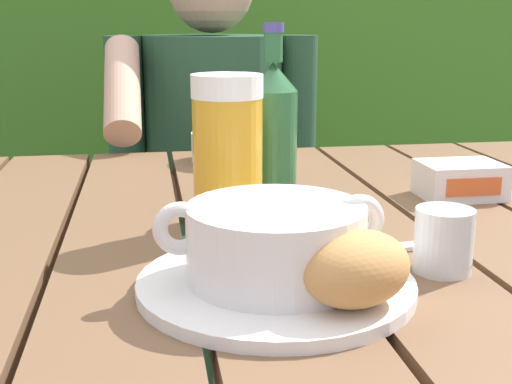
{
  "coord_description": "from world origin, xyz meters",
  "views": [
    {
      "loc": [
        -0.11,
        -0.79,
        1.01
      ],
      "look_at": [
        -0.0,
        -0.11,
        0.83
      ],
      "focal_mm": 47.21,
      "sensor_mm": 36.0,
      "label": 1
    }
  ],
  "objects_px": {
    "serving_plate": "(271,284)",
    "table_knife": "(368,250)",
    "chair_near_diner": "(209,223)",
    "diner_bowl": "(235,147)",
    "water_glass_small": "(444,240)",
    "beer_glass": "(228,154)",
    "bread_roll": "(356,269)",
    "butter_tub": "(460,180)",
    "person_eating": "(214,158)",
    "soup_bowl": "(271,241)",
    "beer_bottle": "(273,136)"
  },
  "relations": [
    {
      "from": "water_glass_small",
      "to": "diner_bowl",
      "type": "relative_size",
      "value": 0.42
    },
    {
      "from": "beer_glass",
      "to": "water_glass_small",
      "type": "xyz_separation_m",
      "value": [
        0.2,
        -0.17,
        -0.06
      ]
    },
    {
      "from": "water_glass_small",
      "to": "beer_glass",
      "type": "bearing_deg",
      "value": 138.99
    },
    {
      "from": "serving_plate",
      "to": "beer_bottle",
      "type": "distance_m",
      "value": 0.28
    },
    {
      "from": "person_eating",
      "to": "bread_roll",
      "type": "bearing_deg",
      "value": -88.99
    },
    {
      "from": "serving_plate",
      "to": "bread_roll",
      "type": "height_order",
      "value": "bread_roll"
    },
    {
      "from": "chair_near_diner",
      "to": "water_glass_small",
      "type": "relative_size",
      "value": 14.59
    },
    {
      "from": "serving_plate",
      "to": "water_glass_small",
      "type": "height_order",
      "value": "water_glass_small"
    },
    {
      "from": "serving_plate",
      "to": "beer_glass",
      "type": "relative_size",
      "value": 1.4
    },
    {
      "from": "serving_plate",
      "to": "beer_glass",
      "type": "bearing_deg",
      "value": 94.92
    },
    {
      "from": "chair_near_diner",
      "to": "diner_bowl",
      "type": "height_order",
      "value": "chair_near_diner"
    },
    {
      "from": "chair_near_diner",
      "to": "butter_tub",
      "type": "distance_m",
      "value": 0.94
    },
    {
      "from": "chair_near_diner",
      "to": "beer_glass",
      "type": "distance_m",
      "value": 1.02
    },
    {
      "from": "chair_near_diner",
      "to": "water_glass_small",
      "type": "xyz_separation_m",
      "value": [
        0.13,
        -1.12,
        0.31
      ]
    },
    {
      "from": "chair_near_diner",
      "to": "table_knife",
      "type": "distance_m",
      "value": 1.1
    },
    {
      "from": "beer_glass",
      "to": "table_knife",
      "type": "bearing_deg",
      "value": -37.76
    },
    {
      "from": "butter_tub",
      "to": "diner_bowl",
      "type": "relative_size",
      "value": 0.73
    },
    {
      "from": "soup_bowl",
      "to": "beer_bottle",
      "type": "bearing_deg",
      "value": 79.06
    },
    {
      "from": "beer_glass",
      "to": "table_knife",
      "type": "distance_m",
      "value": 0.2
    },
    {
      "from": "serving_plate",
      "to": "person_eating",
      "type": "bearing_deg",
      "value": 87.44
    },
    {
      "from": "person_eating",
      "to": "soup_bowl",
      "type": "relative_size",
      "value": 5.49
    },
    {
      "from": "person_eating",
      "to": "bread_roll",
      "type": "xyz_separation_m",
      "value": [
        0.02,
        -1.01,
        0.11
      ]
    },
    {
      "from": "bread_roll",
      "to": "table_knife",
      "type": "distance_m",
      "value": 0.17
    },
    {
      "from": "serving_plate",
      "to": "water_glass_small",
      "type": "bearing_deg",
      "value": 6.65
    },
    {
      "from": "butter_tub",
      "to": "water_glass_small",
      "type": "bearing_deg",
      "value": -118.65
    },
    {
      "from": "person_eating",
      "to": "butter_tub",
      "type": "height_order",
      "value": "person_eating"
    },
    {
      "from": "water_glass_small",
      "to": "serving_plate",
      "type": "bearing_deg",
      "value": -173.35
    },
    {
      "from": "serving_plate",
      "to": "table_knife",
      "type": "distance_m",
      "value": 0.15
    },
    {
      "from": "serving_plate",
      "to": "butter_tub",
      "type": "xyz_separation_m",
      "value": [
        0.33,
        0.29,
        0.02
      ]
    },
    {
      "from": "butter_tub",
      "to": "table_knife",
      "type": "xyz_separation_m",
      "value": [
        -0.21,
        -0.21,
        -0.02
      ]
    },
    {
      "from": "bread_roll",
      "to": "butter_tub",
      "type": "bearing_deg",
      "value": 53.55
    },
    {
      "from": "beer_bottle",
      "to": "water_glass_small",
      "type": "distance_m",
      "value": 0.28
    },
    {
      "from": "bread_roll",
      "to": "diner_bowl",
      "type": "distance_m",
      "value": 0.67
    },
    {
      "from": "chair_near_diner",
      "to": "diner_bowl",
      "type": "xyz_separation_m",
      "value": [
        -0.0,
        -0.54,
        0.31
      ]
    },
    {
      "from": "bread_roll",
      "to": "beer_bottle",
      "type": "bearing_deg",
      "value": 91.62
    },
    {
      "from": "beer_glass",
      "to": "butter_tub",
      "type": "relative_size",
      "value": 1.64
    },
    {
      "from": "person_eating",
      "to": "diner_bowl",
      "type": "height_order",
      "value": "person_eating"
    },
    {
      "from": "beer_glass",
      "to": "butter_tub",
      "type": "distance_m",
      "value": 0.37
    },
    {
      "from": "soup_bowl",
      "to": "bread_roll",
      "type": "distance_m",
      "value": 0.09
    },
    {
      "from": "soup_bowl",
      "to": "beer_glass",
      "type": "xyz_separation_m",
      "value": [
        -0.02,
        0.19,
        0.04
      ]
    },
    {
      "from": "beer_glass",
      "to": "diner_bowl",
      "type": "distance_m",
      "value": 0.42
    },
    {
      "from": "person_eating",
      "to": "bread_roll",
      "type": "height_order",
      "value": "person_eating"
    },
    {
      "from": "chair_near_diner",
      "to": "diner_bowl",
      "type": "bearing_deg",
      "value": -90.0
    },
    {
      "from": "beer_glass",
      "to": "table_knife",
      "type": "height_order",
      "value": "beer_glass"
    },
    {
      "from": "serving_plate",
      "to": "diner_bowl",
      "type": "bearing_deg",
      "value": 85.68
    },
    {
      "from": "soup_bowl",
      "to": "bread_roll",
      "type": "height_order",
      "value": "soup_bowl"
    },
    {
      "from": "chair_near_diner",
      "to": "table_knife",
      "type": "bearing_deg",
      "value": -85.79
    },
    {
      "from": "person_eating",
      "to": "water_glass_small",
      "type": "height_order",
      "value": "person_eating"
    },
    {
      "from": "serving_plate",
      "to": "water_glass_small",
      "type": "xyz_separation_m",
      "value": [
        0.18,
        0.02,
        0.03
      ]
    },
    {
      "from": "person_eating",
      "to": "beer_glass",
      "type": "bearing_deg",
      "value": -94.47
    }
  ]
}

